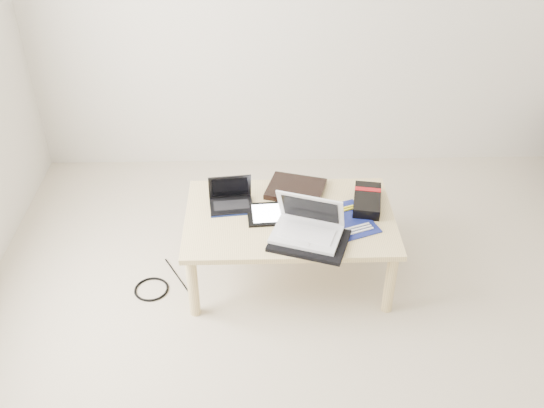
{
  "coord_description": "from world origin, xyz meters",
  "views": [
    {
      "loc": [
        -0.5,
        -1.79,
        2.29
      ],
      "look_at": [
        -0.43,
        0.77,
        0.48
      ],
      "focal_mm": 40.0,
      "sensor_mm": 36.0,
      "label": 1
    }
  ],
  "objects_px": {
    "netbook": "(231,200)",
    "white_laptop": "(308,226)",
    "gpu_box": "(367,200)",
    "coffee_table": "(289,223)"
  },
  "relations": [
    {
      "from": "white_laptop",
      "to": "gpu_box",
      "type": "bearing_deg",
      "value": 37.67
    },
    {
      "from": "netbook",
      "to": "coffee_table",
      "type": "bearing_deg",
      "value": -18.54
    },
    {
      "from": "netbook",
      "to": "white_laptop",
      "type": "relative_size",
      "value": 0.63
    },
    {
      "from": "netbook",
      "to": "gpu_box",
      "type": "xyz_separation_m",
      "value": [
        0.73,
        -0.02,
        -0.0
      ]
    },
    {
      "from": "coffee_table",
      "to": "gpu_box",
      "type": "relative_size",
      "value": 3.62
    },
    {
      "from": "white_laptop",
      "to": "gpu_box",
      "type": "xyz_separation_m",
      "value": [
        0.34,
        0.26,
        -0.04
      ]
    },
    {
      "from": "coffee_table",
      "to": "white_laptop",
      "type": "relative_size",
      "value": 2.8
    },
    {
      "from": "coffee_table",
      "to": "gpu_box",
      "type": "distance_m",
      "value": 0.44
    },
    {
      "from": "coffee_table",
      "to": "netbook",
      "type": "height_order",
      "value": "netbook"
    },
    {
      "from": "gpu_box",
      "to": "white_laptop",
      "type": "bearing_deg",
      "value": -142.33
    }
  ]
}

